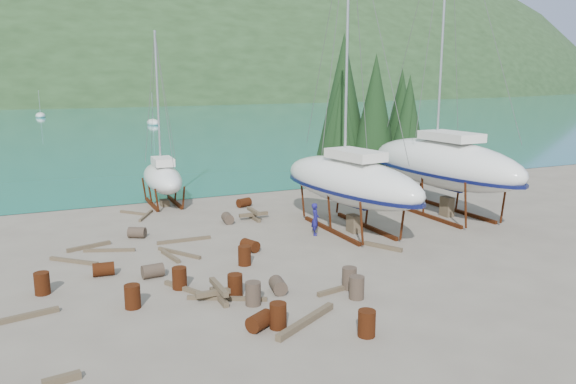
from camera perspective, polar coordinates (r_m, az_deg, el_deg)
name	(u,v)px	position (r m, az deg, el deg)	size (l,w,h in m)	color
ground	(286,261)	(26.00, -0.18, -6.99)	(600.00, 600.00, 0.00)	#685E52
bay_water	(48,94)	(337.70, -23.22, 9.16)	(700.00, 700.00, 0.00)	teal
far_hill	(47,94)	(342.70, -23.25, 9.18)	(800.00, 360.00, 110.00)	#21371B
far_house_right	(147,93)	(216.28, -14.14, 9.72)	(6.60, 5.60, 5.60)	beige
cypress_near_right	(375,113)	(41.33, 8.82, 7.95)	(3.60, 3.60, 10.00)	black
cypress_mid_right	(408,126)	(40.62, 12.12, 6.54)	(3.06, 3.06, 8.50)	black
cypress_back_left	(343,100)	(42.20, 5.62, 9.29)	(4.14, 4.14, 11.50)	black
cypress_far_right	(401,119)	(43.89, 11.37, 7.30)	(3.24, 3.24, 9.00)	black
moored_boat_mid	(153,123)	(104.71, -13.55, 6.86)	(2.00, 5.00, 6.05)	silver
moored_boat_far	(40,116)	(132.70, -23.84, 7.11)	(2.00, 5.00, 6.05)	silver
large_sailboat_near	(350,181)	(30.71, 6.28, 1.16)	(4.62, 11.24, 17.20)	silver
large_sailboat_far	(443,163)	(35.38, 15.44, 2.87)	(4.13, 12.52, 19.57)	silver
small_sailboat_shore	(162,177)	(37.76, -12.64, 1.46)	(2.47, 7.08, 11.21)	silver
worker	(315,219)	(29.93, 2.79, -2.78)	(0.63, 0.42, 1.74)	navy
drum_0	(132,297)	(21.52, -15.52, -10.19)	(0.58, 0.58, 0.88)	#51260D
drum_1	(278,285)	(22.22, -1.01, -9.47)	(0.58, 0.58, 0.88)	#2D2823
drum_2	(104,269)	(25.25, -18.23, -7.46)	(0.58, 0.58, 0.88)	#51260D
drum_3	(278,316)	(19.22, -1.02, -12.45)	(0.58, 0.58, 0.88)	#51260D
drum_4	(244,203)	(36.66, -4.50, -1.07)	(0.58, 0.58, 0.88)	#51260D
drum_5	(357,288)	(21.75, 6.99, -9.61)	(0.58, 0.58, 0.88)	#2D2823
drum_6	(250,245)	(27.34, -3.89, -5.44)	(0.58, 0.58, 0.88)	#51260D
drum_7	(367,323)	(18.84, 8.00, -13.08)	(0.58, 0.58, 0.88)	#51260D
drum_8	(42,283)	(23.98, -23.71, -8.49)	(0.58, 0.58, 0.88)	#51260D
drum_9	(137,233)	(30.56, -15.09, -4.00)	(0.58, 0.58, 0.88)	#2D2823
drum_10	(180,278)	(22.96, -10.96, -8.58)	(0.58, 0.58, 0.88)	#51260D
drum_11	(228,218)	(32.68, -6.15, -2.66)	(0.58, 0.58, 0.88)	#2D2823
drum_12	(260,321)	(19.21, -2.89, -12.96)	(0.58, 0.58, 0.88)	#51260D
drum_13	(235,285)	(21.91, -5.40, -9.41)	(0.58, 0.58, 0.88)	#51260D
drum_14	(245,256)	(25.35, -4.44, -6.46)	(0.58, 0.58, 0.88)	#51260D
drum_15	(153,271)	(24.47, -13.58, -7.80)	(0.58, 0.58, 0.88)	#2D2823
drum_16	(253,294)	(21.07, -3.57, -10.26)	(0.58, 0.58, 0.88)	#2D2823
drum_17	(349,278)	(22.68, 6.25, -8.69)	(0.58, 0.58, 0.88)	#2D2823
timber_0	(146,216)	(35.09, -14.23, -2.34)	(0.14, 2.65, 0.14)	brown
timber_1	(383,247)	(28.16, 9.61, -5.48)	(0.19, 2.08, 0.19)	brown
timber_2	(89,246)	(29.48, -19.56, -5.23)	(0.19, 2.18, 0.19)	brown
timber_3	(227,298)	(21.69, -6.21, -10.69)	(0.15, 3.05, 0.15)	brown
timber_4	(170,256)	(26.91, -11.86, -6.40)	(0.17, 1.93, 0.17)	brown
timber_7	(336,290)	(22.41, 4.88, -9.88)	(0.17, 1.77, 0.17)	brown
timber_9	(134,213)	(35.94, -15.38, -2.07)	(0.15, 2.08, 0.15)	brown
timber_10	(184,240)	(29.39, -10.50, -4.83)	(0.16, 2.77, 0.16)	brown
timber_11	(179,253)	(27.34, -11.01, -6.10)	(0.15, 2.68, 0.15)	brown
timber_12	(184,288)	(22.88, -10.54, -9.59)	(0.17, 2.18, 0.17)	brown
timber_13	(62,379)	(17.43, -22.00, -17.21)	(0.22, 1.01, 0.22)	brown
timber_14	(16,318)	(21.98, -25.91, -11.47)	(0.18, 2.84, 0.18)	brown
timber_15	(109,250)	(28.61, -17.70, -5.65)	(0.15, 2.46, 0.15)	brown
timber_16	(306,321)	(19.62, 1.85, -12.97)	(0.23, 3.26, 0.23)	brown
timber_17	(74,261)	(27.47, -20.94, -6.57)	(0.16, 2.60, 0.16)	brown
timber_pile_fore	(219,292)	(21.71, -7.04, -10.05)	(1.80, 1.80, 0.60)	brown
timber_pile_aft	(254,214)	(33.41, -3.51, -2.28)	(1.80, 1.80, 0.60)	brown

